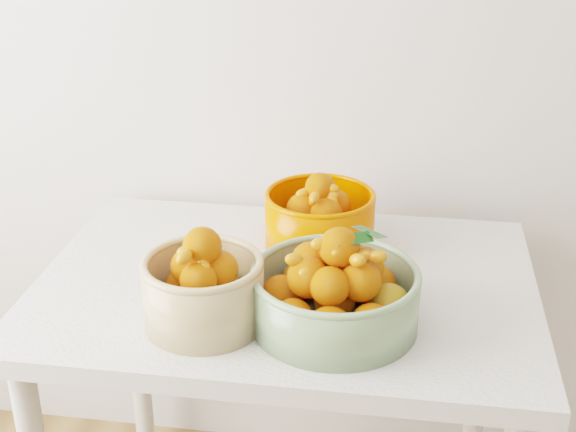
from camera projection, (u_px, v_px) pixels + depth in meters
name	position (u px, v px, depth m)	size (l,w,h in m)	color
table	(286.00, 320.00, 1.66)	(1.00, 0.70, 0.75)	silver
bowl_cream	(204.00, 289.00, 1.44)	(0.28, 0.28, 0.19)	tan
bowl_green	(335.00, 292.00, 1.44)	(0.38, 0.38, 0.20)	gray
bowl_orange	(319.00, 219.00, 1.72)	(0.27, 0.27, 0.17)	#F14D00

